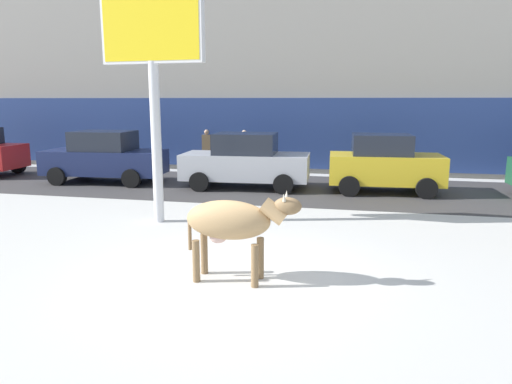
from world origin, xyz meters
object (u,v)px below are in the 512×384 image
object	(u,v)px
pedestrian_by_cars	(207,150)
billboard	(152,38)
car_yellow_hatchback	(384,164)
cow_tan	(232,222)
car_navy_sedan	(105,157)
pedestrian_near_billboard	(244,151)
car_silver_sedan	(246,161)

from	to	relation	value
pedestrian_by_cars	billboard	bearing A→B (deg)	-80.08
pedestrian_by_cars	car_yellow_hatchback	bearing A→B (deg)	-24.49
cow_tan	car_yellow_hatchback	bearing A→B (deg)	71.72
car_yellow_hatchback	car_navy_sedan	bearing A→B (deg)	-179.05
car_navy_sedan	pedestrian_by_cars	distance (m)	4.31
cow_tan	car_navy_sedan	xyz separation A→B (m)	(-6.93, 8.18, -0.09)
cow_tan	pedestrian_near_billboard	size ratio (longest dim) A/B	1.10
billboard	car_navy_sedan	bearing A→B (deg)	130.72
pedestrian_near_billboard	billboard	bearing A→B (deg)	-91.10
car_navy_sedan	car_yellow_hatchback	xyz separation A→B (m)	(9.69, 0.16, 0.02)
car_navy_sedan	pedestrian_by_cars	world-z (taller)	car_navy_sedan
car_navy_sedan	car_yellow_hatchback	distance (m)	9.69
billboard	pedestrian_near_billboard	size ratio (longest dim) A/B	3.21
cow_tan	car_navy_sedan	distance (m)	10.72
billboard	cow_tan	bearing A→B (deg)	-50.41
car_navy_sedan	car_yellow_hatchback	world-z (taller)	car_yellow_hatchback
car_yellow_hatchback	pedestrian_by_cars	distance (m)	7.63
car_silver_sedan	pedestrian_by_cars	bearing A→B (deg)	126.25
cow_tan	car_silver_sedan	bearing A→B (deg)	102.04
car_silver_sedan	car_yellow_hatchback	size ratio (longest dim) A/B	1.20
car_silver_sedan	pedestrian_by_cars	xyz separation A→B (m)	(-2.44, 3.33, -0.03)
car_silver_sedan	cow_tan	bearing A→B (deg)	-77.96
pedestrian_by_cars	cow_tan	bearing A→B (deg)	-70.00
car_silver_sedan	car_yellow_hatchback	distance (m)	4.50
cow_tan	pedestrian_by_cars	bearing A→B (deg)	110.00
pedestrian_by_cars	car_silver_sedan	bearing A→B (deg)	-53.75
car_navy_sedan	car_silver_sedan	xyz separation A→B (m)	(5.19, -0.01, 0.00)
billboard	car_yellow_hatchback	distance (m)	8.18
cow_tan	billboard	distance (m)	5.45
pedestrian_near_billboard	pedestrian_by_cars	bearing A→B (deg)	180.00
cow_tan	pedestrian_by_cars	world-z (taller)	pedestrian_by_cars
car_silver_sedan	billboard	bearing A→B (deg)	-101.83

